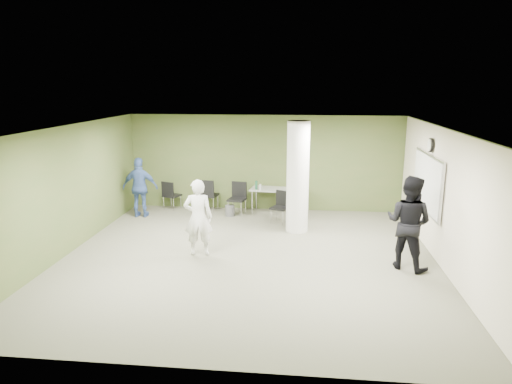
# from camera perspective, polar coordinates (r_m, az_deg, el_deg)

# --- Properties ---
(floor) EXTENTS (8.00, 8.00, 0.00)m
(floor) POSITION_cam_1_polar(r_m,az_deg,el_deg) (9.98, -0.94, -8.22)
(floor) COLOR #565443
(floor) RESTS_ON ground
(ceiling) EXTENTS (8.00, 8.00, 0.00)m
(ceiling) POSITION_cam_1_polar(r_m,az_deg,el_deg) (9.32, -1.00, 8.01)
(ceiling) COLOR white
(ceiling) RESTS_ON wall_back
(wall_back) EXTENTS (8.00, 2.80, 0.02)m
(wall_back) POSITION_cam_1_polar(r_m,az_deg,el_deg) (13.45, 1.11, 3.65)
(wall_back) COLOR #445A2A
(wall_back) RESTS_ON floor
(wall_left) EXTENTS (0.02, 8.00, 2.80)m
(wall_left) POSITION_cam_1_polar(r_m,az_deg,el_deg) (10.79, -22.57, 0.18)
(wall_left) COLOR #445A2A
(wall_left) RESTS_ON floor
(wall_right_cream) EXTENTS (0.02, 8.00, 2.80)m
(wall_right_cream) POSITION_cam_1_polar(r_m,az_deg,el_deg) (9.90, 22.66, -0.94)
(wall_right_cream) COLOR beige
(wall_right_cream) RESTS_ON floor
(column) EXTENTS (0.56, 0.56, 2.80)m
(column) POSITION_cam_1_polar(r_m,az_deg,el_deg) (11.44, 5.24, 1.86)
(column) COLOR silver
(column) RESTS_ON floor
(whiteboard) EXTENTS (0.05, 2.30, 1.30)m
(whiteboard) POSITION_cam_1_polar(r_m,az_deg,el_deg) (10.99, 20.60, 1.11)
(whiteboard) COLOR silver
(whiteboard) RESTS_ON wall_right_cream
(wall_clock) EXTENTS (0.06, 0.32, 0.32)m
(wall_clock) POSITION_cam_1_polar(r_m,az_deg,el_deg) (10.85, 20.97, 5.50)
(wall_clock) COLOR black
(wall_clock) RESTS_ON wall_right_cream
(folding_table) EXTENTS (1.61, 0.85, 0.98)m
(folding_table) POSITION_cam_1_polar(r_m,az_deg,el_deg) (13.12, 2.62, 0.19)
(folding_table) COLOR gray
(folding_table) RESTS_ON floor
(wastebasket) EXTENTS (0.27, 0.27, 0.31)m
(wastebasket) POSITION_cam_1_polar(r_m,az_deg,el_deg) (13.00, -3.28, -2.35)
(wastebasket) COLOR #4C4C4C
(wastebasket) RESTS_ON floor
(chair_back_left) EXTENTS (0.56, 0.56, 0.88)m
(chair_back_left) POSITION_cam_1_polar(r_m,az_deg,el_deg) (13.74, -10.67, -0.17)
(chair_back_left) COLOR black
(chair_back_left) RESTS_ON floor
(chair_back_right) EXTENTS (0.54, 0.54, 0.96)m
(chair_back_right) POSITION_cam_1_polar(r_m,az_deg,el_deg) (13.43, -6.00, -0.10)
(chair_back_right) COLOR black
(chair_back_right) RESTS_ON floor
(chair_table_left) EXTENTS (0.55, 0.55, 0.94)m
(chair_table_left) POSITION_cam_1_polar(r_m,az_deg,el_deg) (13.07, -2.28, -0.47)
(chair_table_left) COLOR black
(chair_table_left) RESTS_ON floor
(chair_table_right) EXTENTS (0.56, 0.56, 0.85)m
(chair_table_right) POSITION_cam_1_polar(r_m,az_deg,el_deg) (12.34, 3.15, -1.56)
(chair_table_right) COLOR black
(chair_table_right) RESTS_ON floor
(woman_white) EXTENTS (0.67, 0.49, 1.69)m
(woman_white) POSITION_cam_1_polar(r_m,az_deg,el_deg) (9.97, -7.23, -3.18)
(woman_white) COLOR silver
(woman_white) RESTS_ON floor
(man_black) EXTENTS (1.18, 1.12, 1.92)m
(man_black) POSITION_cam_1_polar(r_m,az_deg,el_deg) (9.66, 18.54, -3.65)
(man_black) COLOR black
(man_black) RESTS_ON floor
(man_blue) EXTENTS (1.01, 0.46, 1.69)m
(man_blue) POSITION_cam_1_polar(r_m,az_deg,el_deg) (13.16, -14.27, 0.55)
(man_blue) COLOR #39538D
(man_blue) RESTS_ON floor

